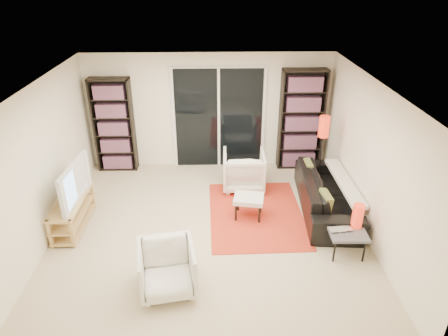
{
  "coord_description": "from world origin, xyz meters",
  "views": [
    {
      "loc": [
        0.09,
        -5.39,
        3.9
      ],
      "look_at": [
        0.25,
        0.3,
        1.0
      ],
      "focal_mm": 32.0,
      "sensor_mm": 36.0,
      "label": 1
    }
  ],
  "objects_px": {
    "sofa": "(327,194)",
    "ottoman": "(249,200)",
    "bookshelf_right": "(301,120)",
    "side_table": "(347,232)",
    "bookshelf_left": "(114,125)",
    "floor_lamp": "(323,134)",
    "armchair_front": "(167,269)",
    "armchair_back": "(244,170)",
    "tv_stand": "(73,212)"
  },
  "relations": [
    {
      "from": "bookshelf_right",
      "to": "side_table",
      "type": "height_order",
      "value": "bookshelf_right"
    },
    {
      "from": "armchair_front",
      "to": "bookshelf_right",
      "type": "bearing_deg",
      "value": 46.37
    },
    {
      "from": "side_table",
      "to": "tv_stand",
      "type": "bearing_deg",
      "value": 169.39
    },
    {
      "from": "ottoman",
      "to": "sofa",
      "type": "bearing_deg",
      "value": 7.94
    },
    {
      "from": "floor_lamp",
      "to": "bookshelf_left",
      "type": "bearing_deg",
      "value": 167.31
    },
    {
      "from": "bookshelf_right",
      "to": "armchair_front",
      "type": "distance_m",
      "value": 4.44
    },
    {
      "from": "armchair_front",
      "to": "side_table",
      "type": "xyz_separation_m",
      "value": [
        2.59,
        0.7,
        0.02
      ]
    },
    {
      "from": "sofa",
      "to": "ottoman",
      "type": "bearing_deg",
      "value": 101.99
    },
    {
      "from": "floor_lamp",
      "to": "sofa",
      "type": "bearing_deg",
      "value": -93.27
    },
    {
      "from": "sofa",
      "to": "armchair_back",
      "type": "relative_size",
      "value": 2.74
    },
    {
      "from": "sofa",
      "to": "floor_lamp",
      "type": "relative_size",
      "value": 1.52
    },
    {
      "from": "sofa",
      "to": "floor_lamp",
      "type": "distance_m",
      "value": 1.15
    },
    {
      "from": "bookshelf_left",
      "to": "bookshelf_right",
      "type": "distance_m",
      "value": 3.85
    },
    {
      "from": "tv_stand",
      "to": "floor_lamp",
      "type": "xyz_separation_m",
      "value": [
        4.37,
        1.21,
        0.85
      ]
    },
    {
      "from": "armchair_front",
      "to": "sofa",
      "type": "bearing_deg",
      "value": 26.17
    },
    {
      "from": "bookshelf_left",
      "to": "ottoman",
      "type": "distance_m",
      "value": 3.32
    },
    {
      "from": "sofa",
      "to": "side_table",
      "type": "xyz_separation_m",
      "value": [
        -0.02,
        -1.19,
        0.04
      ]
    },
    {
      "from": "tv_stand",
      "to": "ottoman",
      "type": "xyz_separation_m",
      "value": [
        2.92,
        0.19,
        0.08
      ]
    },
    {
      "from": "bookshelf_left",
      "to": "sofa",
      "type": "height_order",
      "value": "bookshelf_left"
    },
    {
      "from": "tv_stand",
      "to": "ottoman",
      "type": "bearing_deg",
      "value": 3.77
    },
    {
      "from": "bookshelf_right",
      "to": "armchair_front",
      "type": "height_order",
      "value": "bookshelf_right"
    },
    {
      "from": "tv_stand",
      "to": "armchair_front",
      "type": "xyz_separation_m",
      "value": [
        1.71,
        -1.5,
        0.07
      ]
    },
    {
      "from": "bookshelf_right",
      "to": "armchair_front",
      "type": "bearing_deg",
      "value": -123.92
    },
    {
      "from": "tv_stand",
      "to": "armchair_front",
      "type": "height_order",
      "value": "armchair_front"
    },
    {
      "from": "bookshelf_left",
      "to": "side_table",
      "type": "xyz_separation_m",
      "value": [
        4.0,
        -2.94,
        -0.61
      ]
    },
    {
      "from": "tv_stand",
      "to": "side_table",
      "type": "xyz_separation_m",
      "value": [
        4.3,
        -0.81,
        0.1
      ]
    },
    {
      "from": "bookshelf_left",
      "to": "armchair_back",
      "type": "height_order",
      "value": "bookshelf_left"
    },
    {
      "from": "sofa",
      "to": "armchair_front",
      "type": "relative_size",
      "value": 2.98
    },
    {
      "from": "ottoman",
      "to": "side_table",
      "type": "height_order",
      "value": "same"
    },
    {
      "from": "bookshelf_right",
      "to": "ottoman",
      "type": "distance_m",
      "value": 2.4
    },
    {
      "from": "bookshelf_left",
      "to": "side_table",
      "type": "relative_size",
      "value": 3.49
    },
    {
      "from": "armchair_front",
      "to": "ottoman",
      "type": "xyz_separation_m",
      "value": [
        1.22,
        1.7,
        0.0
      ]
    },
    {
      "from": "bookshelf_right",
      "to": "ottoman",
      "type": "relative_size",
      "value": 3.75
    },
    {
      "from": "sofa",
      "to": "armchair_front",
      "type": "height_order",
      "value": "armchair_front"
    },
    {
      "from": "bookshelf_right",
      "to": "ottoman",
      "type": "xyz_separation_m",
      "value": [
        -1.23,
        -1.94,
        -0.71
      ]
    },
    {
      "from": "bookshelf_right",
      "to": "armchair_back",
      "type": "xyz_separation_m",
      "value": [
        -1.24,
        -0.89,
        -0.68
      ]
    },
    {
      "from": "floor_lamp",
      "to": "ottoman",
      "type": "bearing_deg",
      "value": -144.73
    },
    {
      "from": "ottoman",
      "to": "side_table",
      "type": "bearing_deg",
      "value": -35.95
    },
    {
      "from": "ottoman",
      "to": "bookshelf_right",
      "type": "bearing_deg",
      "value": 57.68
    },
    {
      "from": "ottoman",
      "to": "side_table",
      "type": "relative_size",
      "value": 1.0
    },
    {
      "from": "sofa",
      "to": "bookshelf_left",
      "type": "bearing_deg",
      "value": 70.63
    },
    {
      "from": "bookshelf_left",
      "to": "armchair_front",
      "type": "xyz_separation_m",
      "value": [
        1.41,
        -3.63,
        -0.64
      ]
    },
    {
      "from": "floor_lamp",
      "to": "armchair_back",
      "type": "bearing_deg",
      "value": 179.14
    },
    {
      "from": "sofa",
      "to": "armchair_back",
      "type": "bearing_deg",
      "value": 63.02
    },
    {
      "from": "bookshelf_right",
      "to": "sofa",
      "type": "bearing_deg",
      "value": -84.4
    },
    {
      "from": "bookshelf_right",
      "to": "tv_stand",
      "type": "distance_m",
      "value": 4.73
    },
    {
      "from": "bookshelf_left",
      "to": "floor_lamp",
      "type": "distance_m",
      "value": 4.17
    },
    {
      "from": "side_table",
      "to": "bookshelf_right",
      "type": "bearing_deg",
      "value": 92.93
    },
    {
      "from": "bookshelf_left",
      "to": "armchair_back",
      "type": "xyz_separation_m",
      "value": [
        2.61,
        -0.89,
        -0.61
      ]
    },
    {
      "from": "armchair_front",
      "to": "ottoman",
      "type": "height_order",
      "value": "armchair_front"
    }
  ]
}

